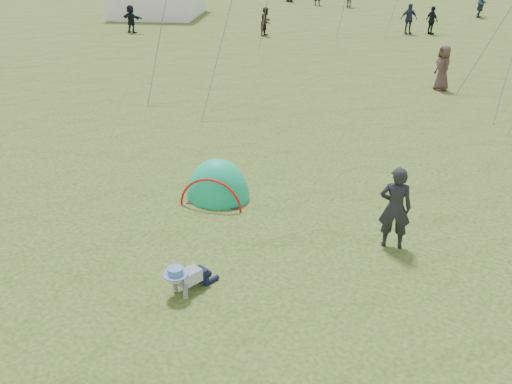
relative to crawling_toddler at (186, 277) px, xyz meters
The scene contains 10 objects.
ground 0.80m from the crawling_toddler, 80.77° to the left, with size 140.00×140.00×0.00m, color #243F13.
crawling_toddler is the anchor object (origin of this frame).
popup_tent 3.93m from the crawling_toddler, 115.68° to the left, with size 1.57×1.30×2.04m, color #0B9B91.
standing_adult 4.46m from the crawling_toddler, 52.17° to the left, with size 0.66×0.43×1.80m, color black.
crowd_person_1 25.61m from the crawling_toddler, 116.55° to the left, with size 0.78×0.61×1.61m, color black.
crowd_person_2 28.04m from the crawling_toddler, 99.14° to the left, with size 1.03×0.43×1.75m, color #283045.
crowd_person_4 16.30m from the crawling_toddler, 88.47° to the left, with size 0.87×0.56×1.77m, color #46332F.
crowd_person_5 36.56m from the crawling_toddler, 93.28° to the left, with size 1.59×0.51×1.72m, color #283C47.
crowd_person_11 27.26m from the crawling_toddler, 133.91° to the left, with size 1.49×0.47×1.61m, color black.
crowd_person_14 28.46m from the crawling_toddler, 96.53° to the left, with size 0.94×0.39×1.61m, color black.
Camera 1 is at (5.43, -7.56, 6.21)m, focal length 40.00 mm.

